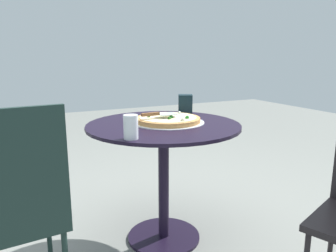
{
  "coord_description": "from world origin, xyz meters",
  "views": [
    {
      "loc": [
        1.67,
        -0.79,
        1.12
      ],
      "look_at": [
        -0.02,
        0.04,
        0.71
      ],
      "focal_mm": 34.66,
      "sensor_mm": 36.0,
      "label": 1
    }
  ],
  "objects_px": {
    "napkin_dispenser": "(185,105)",
    "patio_chair_far": "(10,207)",
    "patio_table": "(164,153)",
    "pizza_on_tray": "(168,120)",
    "pizza_server": "(158,114)",
    "drinking_cup": "(131,127)"
  },
  "relations": [
    {
      "from": "napkin_dispenser",
      "to": "pizza_server",
      "type": "bearing_deg",
      "value": -118.74
    },
    {
      "from": "pizza_server",
      "to": "napkin_dispenser",
      "type": "height_order",
      "value": "napkin_dispenser"
    },
    {
      "from": "napkin_dispenser",
      "to": "patio_chair_far",
      "type": "relative_size",
      "value": 0.14
    },
    {
      "from": "patio_table",
      "to": "pizza_server",
      "type": "distance_m",
      "value": 0.24
    },
    {
      "from": "patio_table",
      "to": "napkin_dispenser",
      "type": "xyz_separation_m",
      "value": [
        -0.21,
        0.26,
        0.25
      ]
    },
    {
      "from": "drinking_cup",
      "to": "napkin_dispenser",
      "type": "relative_size",
      "value": 0.87
    },
    {
      "from": "drinking_cup",
      "to": "patio_chair_far",
      "type": "xyz_separation_m",
      "value": [
        0.1,
        -0.54,
        -0.25
      ]
    },
    {
      "from": "pizza_server",
      "to": "drinking_cup",
      "type": "distance_m",
      "value": 0.37
    },
    {
      "from": "patio_table",
      "to": "drinking_cup",
      "type": "relative_size",
      "value": 7.72
    },
    {
      "from": "pizza_server",
      "to": "pizza_on_tray",
      "type": "bearing_deg",
      "value": 95.54
    },
    {
      "from": "pizza_on_tray",
      "to": "pizza_server",
      "type": "relative_size",
      "value": 2.04
    },
    {
      "from": "pizza_server",
      "to": "napkin_dispenser",
      "type": "xyz_separation_m",
      "value": [
        -0.2,
        0.29,
        0.01
      ]
    },
    {
      "from": "napkin_dispenser",
      "to": "patio_chair_far",
      "type": "height_order",
      "value": "patio_chair_far"
    },
    {
      "from": "drinking_cup",
      "to": "patio_chair_far",
      "type": "bearing_deg",
      "value": -79.79
    },
    {
      "from": "patio_table",
      "to": "patio_chair_far",
      "type": "bearing_deg",
      "value": -67.07
    },
    {
      "from": "pizza_on_tray",
      "to": "drinking_cup",
      "type": "relative_size",
      "value": 3.71
    },
    {
      "from": "pizza_on_tray",
      "to": "napkin_dispenser",
      "type": "xyz_separation_m",
      "value": [
        -0.19,
        0.22,
        0.05
      ]
    },
    {
      "from": "napkin_dispenser",
      "to": "drinking_cup",
      "type": "bearing_deg",
      "value": -113.19
    },
    {
      "from": "patio_table",
      "to": "drinking_cup",
      "type": "height_order",
      "value": "drinking_cup"
    },
    {
      "from": "pizza_on_tray",
      "to": "pizza_server",
      "type": "xyz_separation_m",
      "value": [
        0.01,
        -0.07,
        0.04
      ]
    },
    {
      "from": "napkin_dispenser",
      "to": "patio_chair_far",
      "type": "xyz_separation_m",
      "value": [
        0.56,
        -1.09,
        -0.26
      ]
    },
    {
      "from": "patio_table",
      "to": "drinking_cup",
      "type": "distance_m",
      "value": 0.45
    }
  ]
}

